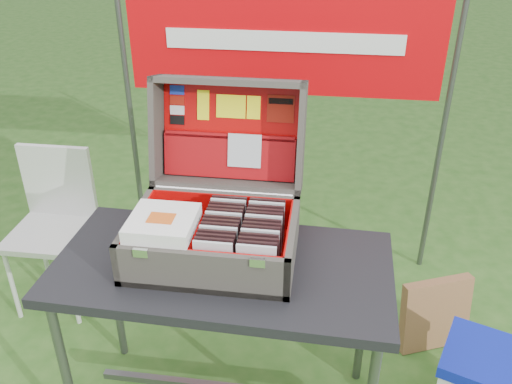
# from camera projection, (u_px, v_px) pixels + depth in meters

# --- Properties ---
(table) EXTENTS (1.25, 0.65, 0.77)m
(table) POSITION_uv_depth(u_px,v_px,m) (225.00, 341.00, 2.16)
(table) COLOR #26272B
(table) RESTS_ON ground
(table_top) EXTENTS (1.25, 0.65, 0.04)m
(table_top) POSITION_uv_depth(u_px,v_px,m) (222.00, 268.00, 1.98)
(table_top) COLOR #26272B
(table_top) RESTS_ON ground
(table_leg_fl) EXTENTS (0.04, 0.04, 0.73)m
(table_leg_fl) POSITION_uv_depth(u_px,v_px,m) (67.00, 378.00, 2.02)
(table_leg_fl) COLOR #59595B
(table_leg_fl) RESTS_ON ground
(table_leg_bl) EXTENTS (0.04, 0.04, 0.73)m
(table_leg_bl) POSITION_uv_depth(u_px,v_px,m) (115.00, 293.00, 2.45)
(table_leg_bl) COLOR #59595B
(table_leg_bl) RESTS_ON ground
(table_leg_br) EXTENTS (0.04, 0.04, 0.73)m
(table_leg_br) POSITION_uv_depth(u_px,v_px,m) (364.00, 316.00, 2.32)
(table_leg_br) COLOR #59595B
(table_leg_br) RESTS_ON ground
(suitcase) EXTENTS (0.60, 0.59, 0.56)m
(suitcase) POSITION_uv_depth(u_px,v_px,m) (214.00, 183.00, 1.92)
(suitcase) COLOR #4E4A44
(suitcase) RESTS_ON table
(suitcase_base_bottom) EXTENTS (0.60, 0.43, 0.02)m
(suitcase_base_bottom) POSITION_uv_depth(u_px,v_px,m) (214.00, 254.00, 2.00)
(suitcase_base_bottom) COLOR #4E4A44
(suitcase_base_bottom) RESTS_ON table_top
(suitcase_base_wall_front) EXTENTS (0.60, 0.02, 0.16)m
(suitcase_base_wall_front) POSITION_uv_depth(u_px,v_px,m) (200.00, 273.00, 1.79)
(suitcase_base_wall_front) COLOR #4E4A44
(suitcase_base_wall_front) RESTS_ON table_top
(suitcase_base_wall_back) EXTENTS (0.60, 0.02, 0.16)m
(suitcase_base_wall_back) POSITION_uv_depth(u_px,v_px,m) (223.00, 211.00, 2.14)
(suitcase_base_wall_back) COLOR #4E4A44
(suitcase_base_wall_back) RESTS_ON table_top
(suitcase_base_wall_left) EXTENTS (0.02, 0.43, 0.16)m
(suitcase_base_wall_left) POSITION_uv_depth(u_px,v_px,m) (136.00, 233.00, 2.00)
(suitcase_base_wall_left) COLOR #4E4A44
(suitcase_base_wall_left) RESTS_ON table_top
(suitcase_base_wall_right) EXTENTS (0.02, 0.43, 0.16)m
(suitcase_base_wall_right) POSITION_uv_depth(u_px,v_px,m) (292.00, 245.00, 1.93)
(suitcase_base_wall_right) COLOR #4E4A44
(suitcase_base_wall_right) RESTS_ON table_top
(suitcase_liner_floor) EXTENTS (0.55, 0.38, 0.01)m
(suitcase_liner_floor) POSITION_uv_depth(u_px,v_px,m) (213.00, 251.00, 1.99)
(suitcase_liner_floor) COLOR red
(suitcase_liner_floor) RESTS_ON suitcase_base_bottom
(suitcase_latch_left) EXTENTS (0.05, 0.01, 0.03)m
(suitcase_latch_left) POSITION_uv_depth(u_px,v_px,m) (141.00, 253.00, 1.77)
(suitcase_latch_left) COLOR silver
(suitcase_latch_left) RESTS_ON suitcase_base_wall_front
(suitcase_latch_right) EXTENTS (0.05, 0.01, 0.03)m
(suitcase_latch_right) POSITION_uv_depth(u_px,v_px,m) (258.00, 263.00, 1.72)
(suitcase_latch_right) COLOR silver
(suitcase_latch_right) RESTS_ON suitcase_base_wall_front
(suitcase_hinge) EXTENTS (0.54, 0.02, 0.02)m
(suitcase_hinge) POSITION_uv_depth(u_px,v_px,m) (223.00, 191.00, 2.11)
(suitcase_hinge) COLOR silver
(suitcase_hinge) RESTS_ON suitcase_base_wall_back
(suitcase_lid_back) EXTENTS (0.60, 0.12, 0.42)m
(suitcase_lid_back) POSITION_uv_depth(u_px,v_px,m) (231.00, 131.00, 2.20)
(suitcase_lid_back) COLOR #4E4A44
(suitcase_lid_back) RESTS_ON suitcase_base_wall_back
(suitcase_lid_rim_far) EXTENTS (0.60, 0.16, 0.06)m
(suitcase_lid_rim_far) POSITION_uv_depth(u_px,v_px,m) (229.00, 81.00, 2.08)
(suitcase_lid_rim_far) COLOR #4E4A44
(suitcase_lid_rim_far) RESTS_ON suitcase_lid_back
(suitcase_lid_rim_near) EXTENTS (0.60, 0.16, 0.06)m
(suitcase_lid_rim_near) POSITION_uv_depth(u_px,v_px,m) (227.00, 183.00, 2.19)
(suitcase_lid_rim_near) COLOR #4E4A44
(suitcase_lid_rim_near) RESTS_ON suitcase_lid_back
(suitcase_lid_rim_left) EXTENTS (0.02, 0.26, 0.46)m
(suitcase_lid_rim_left) POSITION_uv_depth(u_px,v_px,m) (157.00, 130.00, 2.17)
(suitcase_lid_rim_left) COLOR #4E4A44
(suitcase_lid_rim_left) RESTS_ON suitcase_lid_back
(suitcase_lid_rim_right) EXTENTS (0.02, 0.26, 0.46)m
(suitcase_lid_rim_right) POSITION_uv_depth(u_px,v_px,m) (302.00, 138.00, 2.10)
(suitcase_lid_rim_right) COLOR #4E4A44
(suitcase_lid_rim_right) RESTS_ON suitcase_lid_back
(suitcase_lid_liner) EXTENTS (0.55, 0.09, 0.37)m
(suitcase_lid_liner) POSITION_uv_depth(u_px,v_px,m) (231.00, 131.00, 2.18)
(suitcase_lid_liner) COLOR red
(suitcase_lid_liner) RESTS_ON suitcase_lid_back
(suitcase_liner_wall_front) EXTENTS (0.55, 0.01, 0.14)m
(suitcase_liner_wall_front) POSITION_uv_depth(u_px,v_px,m) (201.00, 268.00, 1.80)
(suitcase_liner_wall_front) COLOR red
(suitcase_liner_wall_front) RESTS_ON suitcase_base_bottom
(suitcase_liner_wall_back) EXTENTS (0.55, 0.01, 0.14)m
(suitcase_liner_wall_back) POSITION_uv_depth(u_px,v_px,m) (223.00, 210.00, 2.12)
(suitcase_liner_wall_back) COLOR red
(suitcase_liner_wall_back) RESTS_ON suitcase_base_bottom
(suitcase_liner_wall_left) EXTENTS (0.01, 0.38, 0.14)m
(suitcase_liner_wall_left) POSITION_uv_depth(u_px,v_px,m) (140.00, 231.00, 1.99)
(suitcase_liner_wall_left) COLOR red
(suitcase_liner_wall_left) RESTS_ON suitcase_base_bottom
(suitcase_liner_wall_right) EXTENTS (0.01, 0.38, 0.14)m
(suitcase_liner_wall_right) POSITION_uv_depth(u_px,v_px,m) (288.00, 242.00, 1.93)
(suitcase_liner_wall_right) COLOR red
(suitcase_liner_wall_right) RESTS_ON suitcase_base_bottom
(suitcase_lid_pocket) EXTENTS (0.53, 0.07, 0.17)m
(suitcase_lid_pocket) POSITION_uv_depth(u_px,v_px,m) (229.00, 157.00, 2.19)
(suitcase_lid_pocket) COLOR #9B0B0F
(suitcase_lid_pocket) RESTS_ON suitcase_lid_liner
(suitcase_pocket_edge) EXTENTS (0.52, 0.02, 0.02)m
(suitcase_pocket_edge) POSITION_uv_depth(u_px,v_px,m) (230.00, 136.00, 2.16)
(suitcase_pocket_edge) COLOR #9B0B0F
(suitcase_pocket_edge) RESTS_ON suitcase_lid_pocket
(suitcase_pocket_cd) EXTENTS (0.13, 0.04, 0.13)m
(suitcase_pocket_cd) POSITION_uv_depth(u_px,v_px,m) (245.00, 151.00, 2.16)
(suitcase_pocket_cd) COLOR silver
(suitcase_pocket_cd) RESTS_ON suitcase_lid_pocket
(lid_sticker_cc_a) EXTENTS (0.06, 0.01, 0.04)m
(lid_sticker_cc_a) POSITION_uv_depth(u_px,v_px,m) (177.00, 90.00, 2.16)
(lid_sticker_cc_a) COLOR #1933B2
(lid_sticker_cc_a) RESTS_ON suitcase_lid_liner
(lid_sticker_cc_b) EXTENTS (0.06, 0.01, 0.04)m
(lid_sticker_cc_b) POSITION_uv_depth(u_px,v_px,m) (177.00, 100.00, 2.17)
(lid_sticker_cc_b) COLOR #A3190D
(lid_sticker_cc_b) RESTS_ON suitcase_lid_liner
(lid_sticker_cc_c) EXTENTS (0.06, 0.01, 0.04)m
(lid_sticker_cc_c) POSITION_uv_depth(u_px,v_px,m) (177.00, 110.00, 2.18)
(lid_sticker_cc_c) COLOR white
(lid_sticker_cc_c) RESTS_ON suitcase_lid_liner
(lid_sticker_cc_d) EXTENTS (0.06, 0.01, 0.04)m
(lid_sticker_cc_d) POSITION_uv_depth(u_px,v_px,m) (177.00, 120.00, 2.19)
(lid_sticker_cc_d) COLOR black
(lid_sticker_cc_d) RESTS_ON suitcase_lid_liner
(lid_card_neon_tall) EXTENTS (0.05, 0.03, 0.12)m
(lid_card_neon_tall) POSITION_uv_depth(u_px,v_px,m) (203.00, 105.00, 2.16)
(lid_card_neon_tall) COLOR #FEF818
(lid_card_neon_tall) RESTS_ON suitcase_lid_liner
(lid_card_neon_main) EXTENTS (0.12, 0.02, 0.09)m
(lid_card_neon_main) POSITION_uv_depth(u_px,v_px,m) (231.00, 106.00, 2.15)
(lid_card_neon_main) COLOR #FEF818
(lid_card_neon_main) RESTS_ON suitcase_lid_liner
(lid_card_neon_small) EXTENTS (0.05, 0.02, 0.09)m
(lid_card_neon_small) POSITION_uv_depth(u_px,v_px,m) (254.00, 108.00, 2.14)
(lid_card_neon_small) COLOR #FEF818
(lid_card_neon_small) RESTS_ON suitcase_lid_liner
(lid_sticker_band) EXTENTS (0.11, 0.03, 0.11)m
(lid_sticker_band) POSITION_uv_depth(u_px,v_px,m) (281.00, 109.00, 2.13)
(lid_sticker_band) COLOR #A3190D
(lid_sticker_band) RESTS_ON suitcase_lid_liner
(lid_sticker_band_bar) EXTENTS (0.10, 0.01, 0.02)m
(lid_sticker_band_bar) POSITION_uv_depth(u_px,v_px,m) (281.00, 101.00, 2.12)
(lid_sticker_band_bar) COLOR black
(lid_sticker_band_bar) RESTS_ON suitcase_lid_liner
(cd_left_0) EXTENTS (0.13, 0.01, 0.15)m
(cd_left_0) POSITION_uv_depth(u_px,v_px,m) (213.00, 261.00, 1.81)
(cd_left_0) COLOR silver
(cd_left_0) RESTS_ON suitcase_liner_floor
(cd_left_1) EXTENTS (0.13, 0.01, 0.15)m
(cd_left_1) POSITION_uv_depth(u_px,v_px,m) (215.00, 257.00, 1.83)
(cd_left_1) COLOR black
(cd_left_1) RESTS_ON suitcase_liner_floor
(cd_left_2) EXTENTS (0.13, 0.01, 0.15)m
(cd_left_2) POSITION_uv_depth(u_px,v_px,m) (216.00, 253.00, 1.85)
(cd_left_2) COLOR black
(cd_left_2) RESTS_ON suitcase_liner_floor
(cd_left_3) EXTENTS (0.13, 0.01, 0.15)m
(cd_left_3) POSITION_uv_depth(u_px,v_px,m) (218.00, 249.00, 1.87)
(cd_left_3) COLOR black
(cd_left_3) RESTS_ON suitcase_liner_floor
(cd_left_4) EXTENTS (0.13, 0.01, 0.15)m
(cd_left_4) POSITION_uv_depth(u_px,v_px,m) (219.00, 245.00, 1.89)
(cd_left_4) COLOR silver
(cd_left_4) RESTS_ON suitcase_liner_floor
(cd_left_5) EXTENTS (0.13, 0.01, 0.15)m
(cd_left_5) POSITION_uv_depth(u_px,v_px,m) (220.00, 241.00, 1.91)
(cd_left_5) COLOR black
(cd_left_5) RESTS_ON suitcase_liner_floor
(cd_left_6) EXTENTS (0.13, 0.01, 0.15)m
(cd_left_6) POSITION_uv_depth(u_px,v_px,m) (222.00, 238.00, 1.93)
(cd_left_6) COLOR black
(cd_left_6) RESTS_ON suitcase_liner_floor
(cd_left_7) EXTENTS (0.13, 0.01, 0.15)m
(cd_left_7) POSITION_uv_depth(u_px,v_px,m) (223.00, 234.00, 1.95)
(cd_left_7) COLOR black
(cd_left_7) RESTS_ON suitcase_liner_floor
(cd_left_8) EXTENTS (0.13, 0.01, 0.15)m
(cd_left_8) POSITION_uv_depth(u_px,v_px,m) (224.00, 231.00, 1.97)
(cd_left_8) COLOR silver
(cd_left_8) RESTS_ON suitcase_liner_floor
(cd_left_9) EXTENTS (0.13, 0.01, 0.15)m
(cd_left_9) POSITION_uv_depth(u_px,v_px,m) (225.00, 227.00, 1.99)
(cd_left_9) COLOR black
(cd_left_9) RESTS_ON suitcase_liner_floor
(cd_left_10) EXTENTS (0.13, 0.01, 0.15)m
(cd_left_10) POSITION_uv_depth(u_px,v_px,m) (226.00, 224.00, 2.01)
(cd_left_10) COLOR black
(cd_left_10) RESTS_ON suitcase_liner_floor
(cd_left_11) EXTENTS (0.13, 0.01, 0.15)m
(cd_left_11) POSITION_uv_depth(u_px,v_px,m) (228.00, 220.00, 2.03)
(cd_left_11) COLOR black
(cd_left_11) RESTS_ON suitcase_liner_floor
(cd_left_12) EXTENTS (0.13, 0.01, 0.15)m
(cd_left_12) POSITION_uv_depth(u_px,v_px,m) (229.00, 217.00, 2.05)
(cd_left_12) COLOR silver
(cd_left_12) RESTS_ON suitcase_liner_floor
(cd_left_13) EXTENTS (0.13, 0.01, 0.15)m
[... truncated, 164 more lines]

